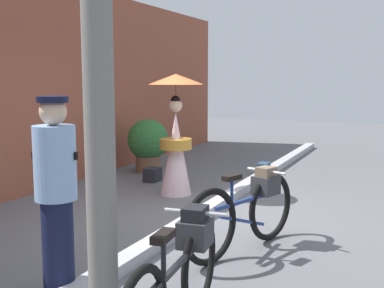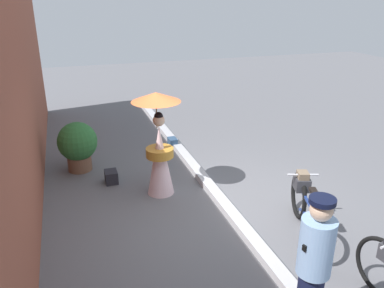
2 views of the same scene
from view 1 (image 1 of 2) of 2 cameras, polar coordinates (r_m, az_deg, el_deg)
name	(u,v)px [view 1 (image 1 of 2)]	position (r m, az deg, el deg)	size (l,w,h in m)	color
ground_plane	(206,215)	(6.43, 1.68, -8.41)	(30.00, 30.00, 0.00)	slate
building_wall	(20,85)	(7.93, -19.67, 6.56)	(14.00, 0.40, 3.37)	brown
sidewalk_curb	(206,211)	(6.41, 1.69, -7.89)	(14.00, 0.20, 0.12)	#B2B2B7
bicycle_near_officer	(247,209)	(5.09, 6.46, -7.67)	(1.70, 0.68, 0.84)	black
bicycle_far_side	(179,277)	(3.40, -1.54, -15.41)	(1.84, 0.48, 0.85)	black
person_officer	(56,191)	(4.09, -15.76, -5.38)	(0.34, 0.38, 1.65)	#141938
person_with_parasol	(176,133)	(7.40, -1.92, 1.29)	(0.85, 0.85, 1.86)	silver
potted_plant_by_door	(149,143)	(9.37, -5.06, 0.16)	(0.81, 0.79, 1.02)	brown
backpack_on_pavement	(153,174)	(8.49, -4.66, -3.60)	(0.30, 0.23, 0.24)	#26262D
backpack_spare	(264,169)	(9.13, 8.49, -2.89)	(0.28, 0.18, 0.23)	navy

